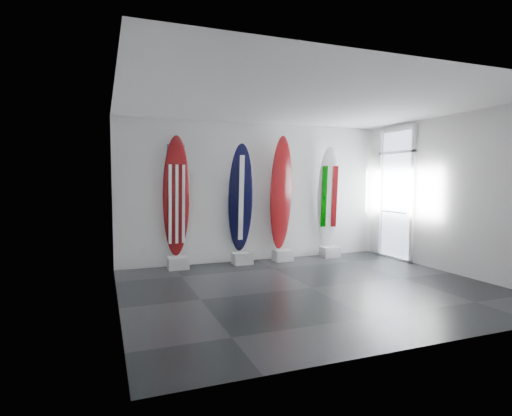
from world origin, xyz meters
name	(u,v)px	position (x,y,z in m)	size (l,w,h in m)	color
floor	(311,288)	(0.00, 0.00, 0.00)	(6.00, 6.00, 0.00)	black
ceiling	(313,102)	(0.00, 0.00, 3.00)	(6.00, 6.00, 0.00)	white
wall_back	(257,192)	(0.00, 2.50, 1.50)	(6.00, 6.00, 0.00)	white
wall_front	(429,206)	(0.00, -2.50, 1.50)	(6.00, 6.00, 0.00)	white
wall_left	(116,200)	(-3.00, 0.00, 1.50)	(5.00, 5.00, 0.00)	white
wall_right	(453,194)	(3.00, 0.00, 1.50)	(5.00, 5.00, 0.00)	white
display_block_usa	(178,263)	(-1.80, 2.18, 0.12)	(0.40, 0.30, 0.24)	silver
surfboard_usa	(176,197)	(-1.80, 2.28, 1.44)	(0.54, 0.08, 2.40)	maroon
display_block_navy	(242,258)	(-0.45, 2.18, 0.12)	(0.40, 0.30, 0.24)	silver
surfboard_navy	(241,198)	(-0.45, 2.28, 1.38)	(0.52, 0.08, 2.30)	black
display_block_swiss	(283,255)	(0.48, 2.18, 0.12)	(0.40, 0.30, 0.24)	silver
surfboard_swiss	(281,193)	(0.48, 2.28, 1.48)	(0.56, 0.08, 2.49)	maroon
display_block_italy	(330,252)	(1.67, 2.18, 0.12)	(0.40, 0.30, 0.24)	silver
surfboard_italy	(328,197)	(1.67, 2.28, 1.38)	(0.52, 0.08, 2.30)	white
wall_outlet	(143,251)	(-2.45, 2.48, 0.35)	(0.09, 0.02, 0.13)	silver
glass_door	(396,195)	(2.97, 1.55, 1.43)	(0.12, 1.16, 2.85)	white
balcony	(440,234)	(4.30, 1.55, 0.50)	(2.80, 2.20, 1.20)	slate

